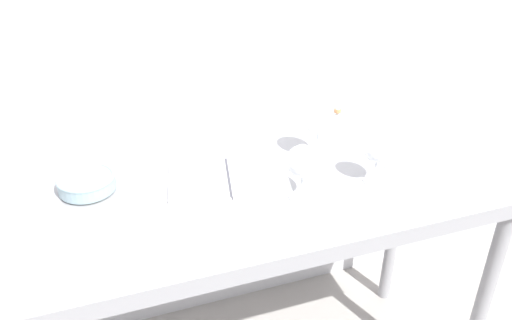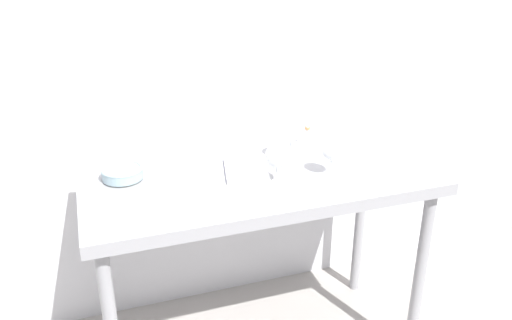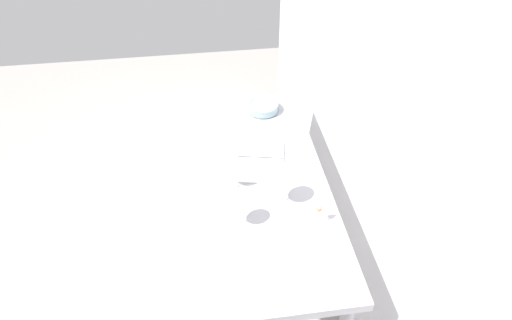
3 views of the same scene
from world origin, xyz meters
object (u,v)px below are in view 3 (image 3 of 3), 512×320
at_px(tasting_bowl, 263,107).
at_px(decanter_funnel, 318,216).
at_px(wine_glass_far_right, 280,180).
at_px(wine_glass_near_right, 238,206).
at_px(tasting_sheet_upper, 271,254).
at_px(open_notebook, 261,158).
at_px(wine_glass_near_center, 230,166).

height_order(tasting_bowl, decanter_funnel, decanter_funnel).
xyz_separation_m(wine_glass_far_right, tasting_bowl, (-0.69, 0.04, -0.10)).
xyz_separation_m(wine_glass_near_right, tasting_bowl, (-0.79, 0.22, -0.08)).
bearing_deg(tasting_bowl, wine_glass_far_right, -3.28).
bearing_deg(wine_glass_far_right, tasting_sheet_upper, -16.46).
distance_m(tasting_sheet_upper, tasting_bowl, 0.97).
distance_m(open_notebook, tasting_bowl, 0.40).
bearing_deg(wine_glass_near_center, wine_glass_near_right, 1.83).
relative_size(wine_glass_far_right, open_notebook, 0.48).
bearing_deg(tasting_sheet_upper, open_notebook, 177.13).
bearing_deg(decanter_funnel, tasting_sheet_upper, -57.85).
bearing_deg(tasting_bowl, open_notebook, -10.54).
relative_size(open_notebook, tasting_sheet_upper, 1.58).
bearing_deg(tasting_bowl, wine_glass_near_center, -22.72).
distance_m(wine_glass_far_right, wine_glass_near_center, 0.24).
height_order(wine_glass_far_right, decanter_funnel, wine_glass_far_right).
xyz_separation_m(wine_glass_near_center, open_notebook, (-0.16, 0.16, -0.11)).
xyz_separation_m(wine_glass_far_right, tasting_sheet_upper, (0.27, -0.08, -0.13)).
xyz_separation_m(wine_glass_near_center, tasting_bowl, (-0.55, 0.23, -0.08)).
distance_m(wine_glass_far_right, open_notebook, 0.32).
bearing_deg(tasting_sheet_upper, wine_glass_far_right, 165.32).
bearing_deg(decanter_funnel, wine_glass_far_right, -135.44).
relative_size(wine_glass_far_right, decanter_funnel, 1.48).
bearing_deg(wine_glass_far_right, tasting_bowl, 176.72).
relative_size(wine_glass_far_right, tasting_bowl, 1.13).
relative_size(tasting_sheet_upper, tasting_bowl, 1.49).
xyz_separation_m(wine_glass_near_right, wine_glass_near_center, (-0.23, -0.01, 0.01)).
xyz_separation_m(wine_glass_near_right, decanter_funnel, (0.04, 0.32, -0.07)).
xyz_separation_m(wine_glass_near_right, open_notebook, (-0.39, 0.15, -0.10)).
height_order(wine_glass_far_right, wine_glass_near_center, wine_glass_far_right).
distance_m(wine_glass_near_center, decanter_funnel, 0.43).
relative_size(wine_glass_near_right, decanter_funnel, 1.22).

